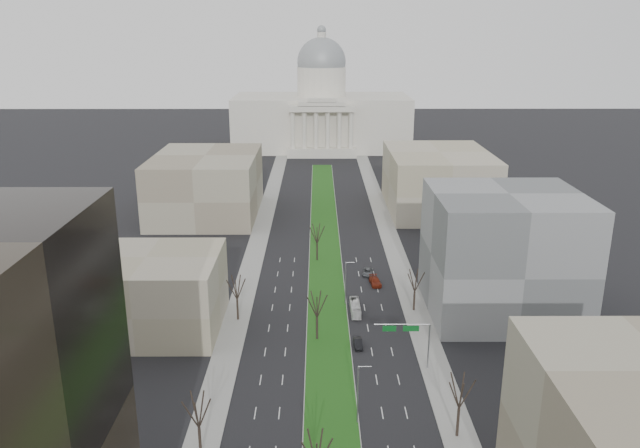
{
  "coord_description": "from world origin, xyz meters",
  "views": [
    {
      "loc": [
        -1.89,
        -20.76,
        53.39
      ],
      "look_at": [
        -1.35,
        107.92,
        13.05
      ],
      "focal_mm": 35.0,
      "sensor_mm": 36.0,
      "label": 1
    }
  ],
  "objects_px": {
    "car_black": "(358,343)",
    "box_van": "(355,308)",
    "car_grey_far": "(368,272)",
    "car_red": "(375,281)"
  },
  "relations": [
    {
      "from": "car_black",
      "to": "car_red",
      "type": "distance_m",
      "value": 28.36
    },
    {
      "from": "car_black",
      "to": "car_grey_far",
      "type": "xyz_separation_m",
      "value": [
        4.34,
        33.62,
        -0.02
      ]
    },
    {
      "from": "car_grey_far",
      "to": "box_van",
      "type": "distance_m",
      "value": 20.31
    },
    {
      "from": "car_black",
      "to": "car_grey_far",
      "type": "relative_size",
      "value": 0.87
    },
    {
      "from": "car_black",
      "to": "car_red",
      "type": "relative_size",
      "value": 0.77
    },
    {
      "from": "car_black",
      "to": "box_van",
      "type": "distance_m",
      "value": 13.73
    },
    {
      "from": "car_grey_far",
      "to": "box_van",
      "type": "height_order",
      "value": "box_van"
    },
    {
      "from": "car_black",
      "to": "car_red",
      "type": "height_order",
      "value": "car_red"
    },
    {
      "from": "car_black",
      "to": "box_van",
      "type": "height_order",
      "value": "box_van"
    },
    {
      "from": "car_red",
      "to": "car_grey_far",
      "type": "height_order",
      "value": "car_red"
    }
  ]
}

